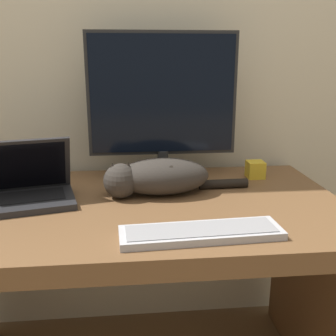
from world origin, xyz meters
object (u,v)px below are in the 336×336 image
(laptop, at_px, (21,190))
(cat, at_px, (157,176))
(monitor, at_px, (163,103))
(external_keyboard, at_px, (201,233))

(laptop, height_order, cat, laptop)
(laptop, xyz_separation_m, cat, (0.43, 0.04, 0.02))
(laptop, bearing_deg, monitor, 11.11)
(monitor, distance_m, laptop, 0.56)
(monitor, distance_m, external_keyboard, 0.58)
(external_keyboard, bearing_deg, laptop, 147.49)
(external_keyboard, height_order, cat, cat)
(monitor, bearing_deg, external_keyboard, -83.81)
(cat, bearing_deg, monitor, 76.81)
(laptop, distance_m, cat, 0.43)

